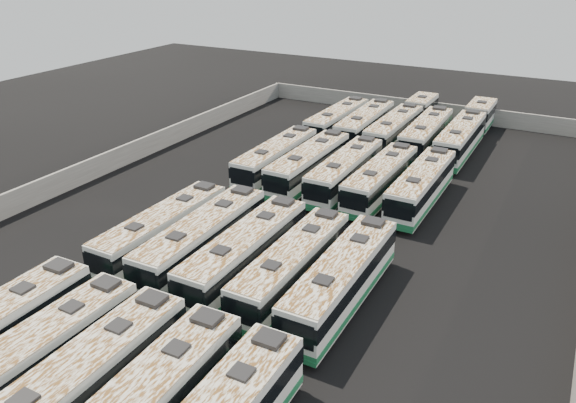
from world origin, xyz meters
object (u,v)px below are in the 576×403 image
object	(u,v)px
bus_midback_left	(309,165)
bus_back_center	(403,123)
bus_midfront_far_right	(342,280)
bus_back_far_left	(337,122)
bus_back_left	(365,125)
bus_midback_far_right	(421,186)
bus_midfront_center	(245,252)
bus_midfront_right	(292,266)
bus_front_left	(34,360)
bus_midback_center	(345,172)
bus_back_right	(426,135)
bus_midfront_far_left	(163,230)
bus_midback_right	(380,179)
bus_front_center	(80,386)
bus_back_far_right	(467,130)
bus_midfront_left	(203,239)
bus_midback_far_left	(276,159)

from	to	relation	value
bus_midback_left	bus_back_center	size ratio (longest dim) A/B	0.65
bus_midfront_far_right	bus_back_far_left	bearing A→B (deg)	113.94
bus_midback_left	bus_back_left	size ratio (longest dim) A/B	0.99
bus_midback_far_right	bus_back_center	bearing A→B (deg)	112.55
bus_midfront_center	bus_midfront_right	world-z (taller)	bus_midfront_center
bus_back_center	bus_front_left	bearing A→B (deg)	-93.72
bus_midback_center	bus_back_right	distance (m)	15.17
bus_midback_far_right	bus_back_far_left	world-z (taller)	bus_midback_far_right
bus_midfront_far_left	bus_midfront_far_right	world-z (taller)	bus_midfront_far_right
bus_midfront_far_right	bus_midback_right	world-z (taller)	bus_midfront_far_right
bus_midback_left	bus_midback_right	xyz separation A→B (m)	(7.40, -0.06, -0.07)
bus_midback_right	bus_back_right	distance (m)	14.83
bus_front_center	bus_back_far_right	bearing A→B (deg)	81.05
bus_midback_center	bus_midfront_far_left	bearing A→B (deg)	-113.45
bus_front_left	bus_midback_center	distance (m)	32.34
bus_front_center	bus_midfront_center	size ratio (longest dim) A/B	1.01
bus_midfront_right	bus_midback_right	distance (m)	17.41
bus_midfront_far_left	bus_midback_right	bearing A→B (deg)	58.46
bus_midfront_far_left	bus_midfront_center	world-z (taller)	bus_midfront_center
bus_midback_right	bus_back_far_left	xyz separation A→B (m)	(-10.97, 14.97, 0.03)
bus_midfront_left	bus_midback_far_right	bearing A→B (deg)	56.22
bus_front_center	bus_midback_center	size ratio (longest dim) A/B	1.02
bus_back_left	bus_midfront_far_left	bearing A→B (deg)	-97.58
bus_midback_left	bus_back_center	world-z (taller)	bus_midback_left
bus_front_left	bus_midfront_left	bearing A→B (deg)	90.61
bus_midback_center	bus_back_far_right	distance (m)	19.94
bus_midback_right	bus_back_center	distance (m)	18.68
bus_midfront_center	bus_back_far_right	xyz separation A→B (m)	(7.43, 36.06, 0.03)
bus_midback_far_right	bus_back_left	size ratio (longest dim) A/B	0.97
bus_midfront_center	bus_midback_right	size ratio (longest dim) A/B	1.03
bus_front_center	bus_midback_far_right	bearing A→B (deg)	76.47
bus_midfront_far_left	bus_midback_far_right	xyz separation A→B (m)	(14.73, 17.67, 0.03)
bus_midback_center	bus_front_left	bearing A→B (deg)	-97.44
bus_back_center	bus_back_left	bearing A→B (deg)	-137.30
bus_midfront_center	bus_back_left	xyz separation A→B (m)	(-3.74, 32.41, 0.02)
bus_front_center	bus_back_left	world-z (taller)	bus_back_left
bus_midfront_far_left	bus_midback_left	size ratio (longest dim) A/B	0.97
bus_midfront_far_right	bus_back_far_left	distance (m)	35.62
bus_midfront_center	bus_midback_left	size ratio (longest dim) A/B	1.00
bus_back_far_left	bus_back_left	distance (m)	3.59
bus_midback_left	bus_back_center	xyz separation A→B (m)	(3.70, 18.25, -0.03)
bus_midfront_far_left	bus_midback_far_left	size ratio (longest dim) A/B	0.98
bus_back_center	bus_front_center	bearing A→B (deg)	-89.54
bus_midback_far_right	bus_midback_far_left	bearing A→B (deg)	-179.54
bus_midfront_right	bus_back_center	xyz separation A→B (m)	(-3.77, 35.72, 0.04)
bus_midfront_far_right	bus_midfront_center	bearing A→B (deg)	179.23
bus_midfront_right	bus_back_left	bearing A→B (deg)	102.90
bus_midback_left	bus_midfront_left	bearing A→B (deg)	-89.90
bus_front_center	bus_midback_center	bearing A→B (deg)	89.19
bus_midfront_right	bus_back_right	world-z (taller)	bus_back_right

